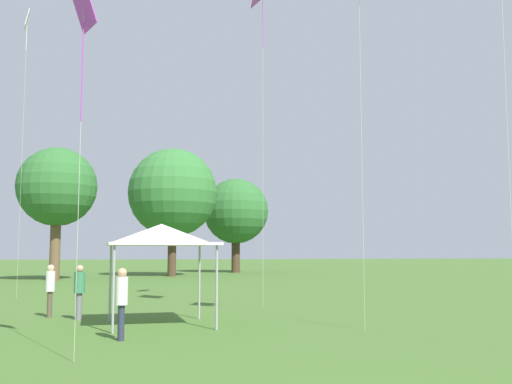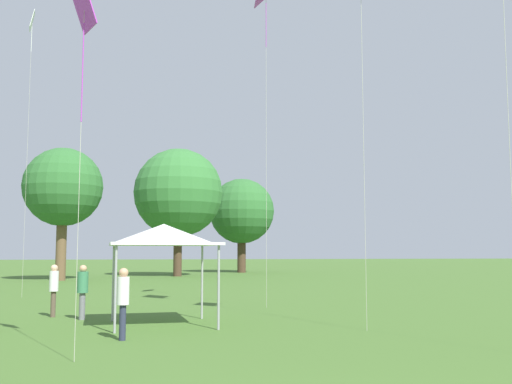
# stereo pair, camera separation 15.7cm
# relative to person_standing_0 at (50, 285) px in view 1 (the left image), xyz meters

# --- Properties ---
(person_standing_0) EXTENTS (0.36, 0.36, 1.74)m
(person_standing_0) POSITION_rel_person_standing_0_xyz_m (0.00, 0.00, 0.00)
(person_standing_0) COLOR brown
(person_standing_0) RESTS_ON ground
(person_standing_1) EXTENTS (0.42, 0.42, 1.74)m
(person_standing_1) POSITION_rel_person_standing_0_xyz_m (1.04, -0.95, -0.02)
(person_standing_1) COLOR slate
(person_standing_1) RESTS_ON ground
(person_standing_2) EXTENTS (0.30, 0.30, 1.77)m
(person_standing_2) POSITION_rel_person_standing_0_xyz_m (2.52, -5.72, 0.02)
(person_standing_2) COLOR #282D42
(person_standing_2) RESTS_ON ground
(canopy_tent) EXTENTS (3.39, 3.39, 3.00)m
(canopy_tent) POSITION_rel_person_standing_0_xyz_m (3.55, -2.84, 1.60)
(canopy_tent) COLOR white
(canopy_tent) RESTS_ON ground
(kite_2) EXTENTS (1.01, 1.30, 13.13)m
(kite_2) POSITION_rel_person_standing_0_xyz_m (7.64, 2.06, 11.31)
(kite_2) COLOR #B738C6
(kite_2) RESTS_ON ground
(kite_5) EXTENTS (0.62, 0.90, 7.65)m
(kite_5) POSITION_rel_person_standing_0_xyz_m (1.72, -8.49, 5.91)
(kite_5) COLOR #B738C6
(kite_5) RESTS_ON ground
(kite_7) EXTENTS (0.38, 0.93, 13.95)m
(kite_7) POSITION_rel_person_standing_0_xyz_m (-2.79, 8.94, 11.82)
(kite_7) COLOR white
(kite_7) RESTS_ON ground
(distant_tree_0) EXTENTS (5.91, 5.91, 9.93)m
(distant_tree_0) POSITION_rel_person_standing_0_xyz_m (-3.42, 25.48, 5.86)
(distant_tree_0) COLOR brown
(distant_tree_0) RESTS_ON ground
(distant_tree_1) EXTENTS (7.74, 7.74, 11.13)m
(distant_tree_1) POSITION_rel_person_standing_0_xyz_m (5.46, 31.45, 6.18)
(distant_tree_1) COLOR #473323
(distant_tree_1) RESTS_ON ground
(distant_tree_2) EXTENTS (6.63, 6.63, 9.55)m
(distant_tree_2) POSITION_rel_person_standing_0_xyz_m (12.24, 39.27, 5.13)
(distant_tree_2) COLOR #473323
(distant_tree_2) RESTS_ON ground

